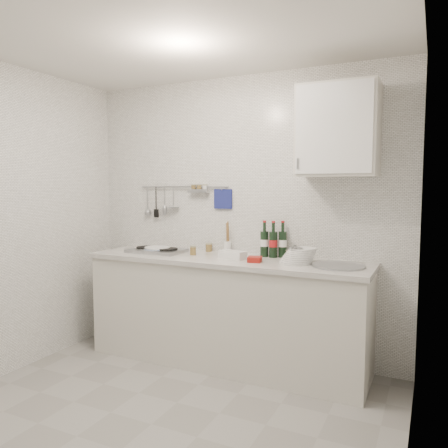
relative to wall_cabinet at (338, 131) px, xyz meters
name	(u,v)px	position (x,y,z in m)	size (l,w,h in m)	color
floor	(151,424)	(-0.90, -1.22, -1.95)	(3.00, 3.00, 0.00)	gray
ceiling	(145,22)	(-0.90, -1.22, 0.55)	(3.00, 3.00, 0.00)	silver
back_wall	(240,217)	(-0.90, 0.18, -0.70)	(3.00, 0.02, 2.50)	silver
wall_right	(412,246)	(0.60, -1.22, -0.70)	(0.02, 2.80, 2.50)	silver
counter	(226,314)	(-0.89, -0.12, -1.52)	(2.44, 0.64, 0.96)	beige
wall_rail	(181,197)	(-1.50, 0.15, -0.52)	(0.98, 0.09, 0.34)	#93969B
wall_cabinet	(338,131)	(0.00, 0.00, 0.00)	(0.60, 0.38, 0.70)	beige
plate_stack_hob	(156,250)	(-1.60, -0.12, -1.01)	(0.26, 0.26, 0.05)	#4B70AC
plate_stack_sink	(299,256)	(-0.26, -0.10, -0.97)	(0.29, 0.27, 0.13)	white
wine_bottles	(273,239)	(-0.54, 0.09, -0.87)	(0.22, 0.12, 0.31)	black
butter_dish	(233,255)	(-0.82, -0.14, -1.00)	(0.22, 0.11, 0.07)	white
strawberry_punnet	(255,259)	(-0.59, -0.21, -1.01)	(0.10, 0.10, 0.04)	#A31214
utensil_crock	(227,246)	(-0.99, 0.12, -0.96)	(0.07, 0.07, 0.29)	white
jar_a	(209,247)	(-1.19, 0.13, -0.99)	(0.06, 0.06, 0.08)	brown
jar_b	(301,255)	(-0.28, 0.04, -0.99)	(0.07, 0.07, 0.08)	brown
jar_c	(290,255)	(-0.38, 0.04, -0.99)	(0.07, 0.07, 0.08)	brown
jar_d	(193,250)	(-1.22, -0.11, -0.99)	(0.06, 0.06, 0.08)	brown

